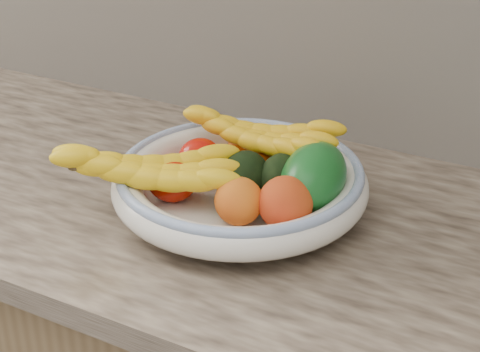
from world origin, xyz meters
name	(u,v)px	position (x,y,z in m)	size (l,w,h in m)	color
fruit_bowl	(240,183)	(0.00, 1.66, 0.95)	(0.39, 0.39, 0.08)	white
clementine_back_left	(243,148)	(-0.05, 1.76, 0.95)	(0.05, 0.05, 0.05)	#F06205
clementine_back_right	(293,156)	(0.04, 1.77, 0.95)	(0.05, 0.05, 0.05)	#FF5305
clementine_back_mid	(261,163)	(0.00, 1.73, 0.95)	(0.06, 0.06, 0.05)	#E24C04
tomato_left	(200,158)	(-0.08, 1.68, 0.96)	(0.07, 0.07, 0.06)	#BE0F05
tomato_near_left	(172,179)	(-0.08, 1.60, 0.96)	(0.08, 0.08, 0.07)	#BD1301
avocado_center	(243,177)	(0.01, 1.65, 0.96)	(0.07, 0.11, 0.07)	black
avocado_right	(282,176)	(0.06, 1.68, 0.96)	(0.07, 0.10, 0.07)	black
green_mango	(313,178)	(0.11, 1.68, 0.98)	(0.09, 0.14, 0.10)	#0E4E18
peach_front	(239,201)	(0.04, 1.58, 0.97)	(0.07, 0.07, 0.07)	orange
peach_right	(285,203)	(0.10, 1.60, 0.97)	(0.08, 0.08, 0.08)	orange
banana_bunch_back	(258,140)	(-0.01, 1.74, 0.99)	(0.28, 0.11, 0.08)	yellow
banana_bunch_front	(147,175)	(-0.10, 1.56, 0.98)	(0.29, 0.11, 0.08)	yellow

